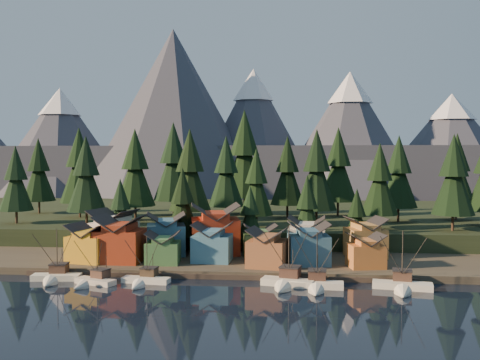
# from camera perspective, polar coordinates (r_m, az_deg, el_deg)

# --- Properties ---
(ground) EXTENTS (500.00, 500.00, 0.00)m
(ground) POSITION_cam_1_polar(r_m,az_deg,el_deg) (95.89, -3.78, -12.53)
(ground) COLOR black
(ground) RESTS_ON ground
(shore_strip) EXTENTS (400.00, 50.00, 1.50)m
(shore_strip) POSITION_cam_1_polar(r_m,az_deg,el_deg) (134.42, -1.05, -7.81)
(shore_strip) COLOR #3A332A
(shore_strip) RESTS_ON ground
(hillside) EXTENTS (420.00, 100.00, 6.00)m
(hillside) POSITION_cam_1_polar(r_m,az_deg,el_deg) (183.32, 0.70, -4.31)
(hillside) COLOR black
(hillside) RESTS_ON ground
(dock) EXTENTS (80.00, 4.00, 1.00)m
(dock) POSITION_cam_1_polar(r_m,az_deg,el_deg) (111.61, -2.42, -10.09)
(dock) COLOR #43382F
(dock) RESTS_ON ground
(mountain_ridge) EXTENTS (560.00, 190.00, 90.00)m
(mountain_ridge) POSITION_cam_1_polar(r_m,az_deg,el_deg) (305.58, 1.79, 2.77)
(mountain_ridge) COLOR #4E5265
(mountain_ridge) RESTS_ON ground
(boat_0) EXTENTS (10.10, 10.81, 11.48)m
(boat_0) POSITION_cam_1_polar(r_m,az_deg,el_deg) (114.11, -19.17, -9.09)
(boat_0) COLOR silver
(boat_0) RESTS_ON ground
(boat_1) EXTENTS (8.91, 9.37, 10.19)m
(boat_1) POSITION_cam_1_polar(r_m,az_deg,el_deg) (108.66, -15.52, -9.74)
(boat_1) COLOR beige
(boat_1) RESTS_ON ground
(boat_2) EXTENTS (9.93, 10.62, 10.29)m
(boat_2) POSITION_cam_1_polar(r_m,az_deg,el_deg) (107.36, -10.23, -9.89)
(boat_2) COLOR white
(boat_2) RESTS_ON ground
(boat_4) EXTENTS (10.89, 11.51, 12.84)m
(boat_4) POSITION_cam_1_polar(r_m,az_deg,el_deg) (103.70, 4.99, -9.94)
(boat_4) COLOR silver
(boat_4) RESTS_ON ground
(boat_5) EXTENTS (10.45, 11.25, 11.69)m
(boat_5) POSITION_cam_1_polar(r_m,az_deg,el_deg) (102.70, 8.18, -10.26)
(boat_5) COLOR silver
(boat_5) RESTS_ON ground
(boat_6) EXTENTS (11.59, 12.28, 12.11)m
(boat_6) POSITION_cam_1_polar(r_m,az_deg,el_deg) (105.25, 16.95, -10.02)
(boat_6) COLOR silver
(boat_6) RESTS_ON ground
(house_front_0) EXTENTS (9.80, 9.43, 8.42)m
(house_front_0) POSITION_cam_1_polar(r_m,az_deg,el_deg) (124.05, -15.74, -6.36)
(house_front_0) COLOR gold
(house_front_0) RESTS_ON shore_strip
(house_front_1) EXTENTS (10.11, 9.73, 10.22)m
(house_front_1) POSITION_cam_1_polar(r_m,az_deg,el_deg) (122.14, -12.67, -6.01)
(house_front_1) COLOR maroon
(house_front_1) RESTS_ON shore_strip
(house_front_2) EXTENTS (7.68, 7.73, 6.95)m
(house_front_2) POSITION_cam_1_polar(r_m,az_deg,el_deg) (118.67, -8.22, -7.07)
(house_front_2) COLOR #427740
(house_front_2) RESTS_ON shore_strip
(house_front_3) EXTENTS (8.67, 8.30, 8.50)m
(house_front_3) POSITION_cam_1_polar(r_m,az_deg,el_deg) (119.86, -2.98, -6.55)
(house_front_3) COLOR teal
(house_front_3) RESTS_ON shore_strip
(house_front_4) EXTENTS (9.20, 9.71, 8.07)m
(house_front_4) POSITION_cam_1_polar(r_m,az_deg,el_deg) (114.50, 2.94, -7.10)
(house_front_4) COLOR brown
(house_front_4) RESTS_ON shore_strip
(house_front_5) EXTENTS (9.46, 8.77, 9.06)m
(house_front_5) POSITION_cam_1_polar(r_m,az_deg,el_deg) (117.42, 7.35, -6.62)
(house_front_5) COLOR #315A74
(house_front_5) RESTS_ON shore_strip
(house_front_6) EXTENTS (8.25, 7.93, 7.11)m
(house_front_6) POSITION_cam_1_polar(r_m,az_deg,el_deg) (116.60, 13.25, -7.24)
(house_front_6) COLOR #C36F32
(house_front_6) RESTS_ON shore_strip
(house_back_0) EXTENTS (11.57, 11.29, 10.54)m
(house_back_0) POSITION_cam_1_polar(r_m,az_deg,el_deg) (132.71, -13.36, -5.26)
(house_back_0) COLOR silver
(house_back_0) RESTS_ON shore_strip
(house_back_1) EXTENTS (10.78, 10.86, 9.95)m
(house_back_1) POSITION_cam_1_polar(r_m,az_deg,el_deg) (128.51, -7.90, -5.61)
(house_back_1) COLOR #35627D
(house_back_1) RESTS_ON shore_strip
(house_back_2) EXTENTS (13.09, 12.37, 11.94)m
(house_back_2) POSITION_cam_1_polar(r_m,az_deg,el_deg) (129.01, -2.66, -5.09)
(house_back_2) COLOR maroon
(house_back_2) RESTS_ON shore_strip
(house_back_3) EXTENTS (8.62, 7.95, 7.66)m
(house_back_3) POSITION_cam_1_polar(r_m,az_deg,el_deg) (124.81, 2.15, -6.39)
(house_back_3) COLOR #49733E
(house_back_3) RESTS_ON shore_strip
(house_back_4) EXTENTS (9.13, 8.81, 9.30)m
(house_back_4) POSITION_cam_1_polar(r_m,az_deg,el_deg) (126.64, 7.12, -5.89)
(house_back_4) COLOR beige
(house_back_4) RESTS_ON shore_strip
(house_back_5) EXTENTS (9.86, 9.94, 9.23)m
(house_back_5) POSITION_cam_1_polar(r_m,az_deg,el_deg) (127.84, 13.22, -5.87)
(house_back_5) COLOR #B07C3E
(house_back_5) RESTS_ON shore_strip
(tree_hill_0) EXTENTS (9.42, 9.42, 21.95)m
(tree_hill_0) POSITION_cam_1_polar(r_m,az_deg,el_deg) (162.79, -22.79, -0.08)
(tree_hill_0) COLOR #332319
(tree_hill_0) RESTS_ON hillside
(tree_hill_1) EXTENTS (11.96, 11.96, 27.86)m
(tree_hill_1) POSITION_cam_1_polar(r_m,az_deg,el_deg) (172.09, -16.76, 1.22)
(tree_hill_1) COLOR #332319
(tree_hill_1) RESTS_ON hillside
(tree_hill_2) EXTENTS (10.52, 10.52, 24.51)m
(tree_hill_2) POSITION_cam_1_polar(r_m,az_deg,el_deg) (149.87, -16.09, 0.34)
(tree_hill_2) COLOR #332319
(tree_hill_2) RESTS_ON hillside
(tree_hill_3) EXTENTS (11.60, 11.60, 27.02)m
(tree_hill_3) POSITION_cam_1_polar(r_m,az_deg,el_deg) (157.93, -11.12, 1.00)
(tree_hill_3) COLOR #332319
(tree_hill_3) RESTS_ON hillside
(tree_hill_4) EXTENTS (12.79, 12.79, 29.79)m
(tree_hill_4) POSITION_cam_1_polar(r_m,az_deg,el_deg) (170.43, -7.11, 1.65)
(tree_hill_4) COLOR #332319
(tree_hill_4) RESTS_ON hillside
(tree_hill_5) EXTENTS (11.33, 11.33, 26.38)m
(tree_hill_5) POSITION_cam_1_polar(r_m,az_deg,el_deg) (143.98, -5.36, 0.75)
(tree_hill_5) COLOR #332319
(tree_hill_5) RESTS_ON hillside
(tree_hill_6) EXTENTS (10.73, 10.73, 25.00)m
(tree_hill_6) POSITION_cam_1_polar(r_m,az_deg,el_deg) (157.61, -1.49, 0.64)
(tree_hill_6) COLOR #332319
(tree_hill_6) RESTS_ON hillside
(tree_hill_7) EXTENTS (9.06, 9.06, 21.11)m
(tree_hill_7) POSITION_cam_1_polar(r_m,az_deg,el_deg) (139.87, 1.75, -0.47)
(tree_hill_7) COLOR #332319
(tree_hill_7) RESTS_ON hillside
(tree_hill_8) EXTENTS (10.80, 10.80, 25.17)m
(tree_hill_8) POSITION_cam_1_polar(r_m,az_deg,el_deg) (163.48, 5.08, 0.74)
(tree_hill_8) COLOR #332319
(tree_hill_8) RESTS_ON hillside
(tree_hill_9) EXTENTS (11.32, 11.32, 26.38)m
(tree_hill_9) POSITION_cam_1_polar(r_m,az_deg,el_deg) (146.65, 8.18, 0.77)
(tree_hill_9) COLOR #332319
(tree_hill_9) RESTS_ON hillside
(tree_hill_10) EXTENTS (12.09, 12.09, 28.16)m
(tree_hill_10) POSITION_cam_1_polar(r_m,az_deg,el_deg) (172.11, 10.43, 1.34)
(tree_hill_10) COLOR #332319
(tree_hill_10) RESTS_ON hillside
(tree_hill_11) EXTENTS (9.65, 9.65, 22.47)m
(tree_hill_11) POSITION_cam_1_polar(r_m,az_deg,el_deg) (143.45, 14.67, -0.18)
(tree_hill_11) COLOR #332319
(tree_hill_11) RESTS_ON hillside
(tree_hill_12) EXTENTS (10.75, 10.75, 25.03)m
(tree_hill_12) POSITION_cam_1_polar(r_m,az_deg,el_deg) (160.55, 16.57, 0.58)
(tree_hill_12) COLOR #332319
(tree_hill_12) RESTS_ON hillside
(tree_hill_13) EXTENTS (10.59, 10.59, 24.67)m
(tree_hill_13) POSITION_cam_1_polar(r_m,az_deg,el_deg) (145.47, 21.82, 0.23)
(tree_hill_13) COLOR #332319
(tree_hill_13) RESTS_ON hillside
(tree_hill_14) EXTENTS (11.07, 11.07, 25.78)m
(tree_hill_14) POSITION_cam_1_polar(r_m,az_deg,el_deg) (170.72, 22.11, 0.75)
(tree_hill_14) COLOR #332319
(tree_hill_14) RESTS_ON hillside
(tree_hill_15) EXTENTS (14.64, 14.64, 34.10)m
(tree_hill_15) POSITION_cam_1_polar(r_m,az_deg,el_deg) (174.02, 0.49, 2.47)
(tree_hill_15) COLOR #332319
(tree_hill_15) RESTS_ON hillside
(tree_hill_16) EXTENTS (10.72, 10.72, 24.98)m
(tree_hill_16) POSITION_cam_1_polar(r_m,az_deg,el_deg) (188.60, -20.68, 0.79)
(tree_hill_16) COLOR #332319
(tree_hill_16) RESTS_ON hillside
(tree_shore_0) EXTENTS (7.65, 7.65, 17.83)m
(tree_shore_0) POSITION_cam_1_polar(r_m,az_deg,el_deg) (138.86, -12.63, -3.16)
(tree_shore_0) COLOR #332319
(tree_shore_0) RESTS_ON shore_strip
(tree_shore_1) EXTENTS (8.87, 8.87, 20.67)m
(tree_shore_1) POSITION_cam_1_polar(r_m,az_deg,el_deg) (134.64, -6.14, -2.63)
(tree_shore_1) COLOR #332319
(tree_shore_1) RESTS_ON shore_strip
(tree_shore_2) EXTENTS (6.95, 6.95, 16.19)m
(tree_shore_2) POSITION_cam_1_polar(r_m,az_deg,el_deg) (132.57, 1.10, -3.76)
(tree_shore_2) COLOR #332319
(tree_shore_2) RESTS_ON shore_strip
(tree_shore_3) EXTENTS (8.13, 8.13, 18.93)m
(tree_shore_3) POSITION_cam_1_polar(r_m,az_deg,el_deg) (132.12, 7.17, -3.15)
(tree_shore_3) COLOR #332319
(tree_shore_3) RESTS_ON shore_strip
(tree_shore_4) EXTENTS (6.73, 6.73, 15.67)m
(tree_shore_4) POSITION_cam_1_polar(r_m,az_deg,el_deg) (133.23, 12.35, -3.91)
(tree_shore_4) COLOR #332319
(tree_shore_4) RESTS_ON shore_strip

